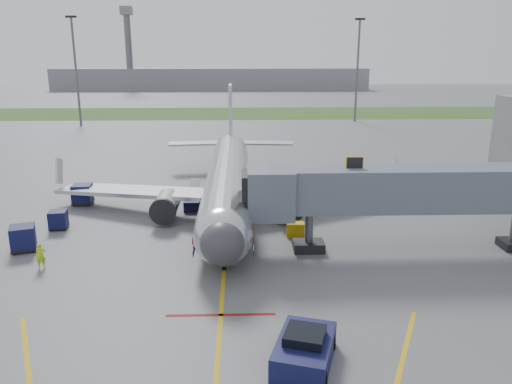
{
  "coord_description": "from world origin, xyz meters",
  "views": [
    {
      "loc": [
        1.15,
        -28.39,
        13.78
      ],
      "look_at": [
        2.34,
        9.39,
        3.2
      ],
      "focal_mm": 35.0,
      "sensor_mm": 36.0,
      "label": 1
    }
  ],
  "objects_px": {
    "airliner": "(228,181)",
    "ramp_worker": "(41,256)",
    "belt_loader": "(193,201)",
    "pushback_tug": "(305,350)"
  },
  "relations": [
    {
      "from": "airliner",
      "to": "ramp_worker",
      "type": "xyz_separation_m",
      "value": [
        -12.09,
        -12.71,
        -1.79
      ]
    },
    {
      "from": "belt_loader",
      "to": "ramp_worker",
      "type": "distance_m",
      "value": 16.14
    },
    {
      "from": "belt_loader",
      "to": "ramp_worker",
      "type": "height_order",
      "value": "belt_loader"
    },
    {
      "from": "airliner",
      "to": "belt_loader",
      "type": "distance_m",
      "value": 3.97
    },
    {
      "from": "airliner",
      "to": "belt_loader",
      "type": "height_order",
      "value": "airliner"
    },
    {
      "from": "airliner",
      "to": "ramp_worker",
      "type": "bearing_deg",
      "value": -133.57
    },
    {
      "from": "airliner",
      "to": "belt_loader",
      "type": "relative_size",
      "value": 8.27
    },
    {
      "from": "airliner",
      "to": "belt_loader",
      "type": "bearing_deg",
      "value": 166.31
    },
    {
      "from": "pushback_tug",
      "to": "ramp_worker",
      "type": "relative_size",
      "value": 2.63
    },
    {
      "from": "airliner",
      "to": "ramp_worker",
      "type": "relative_size",
      "value": 20.82
    }
  ]
}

